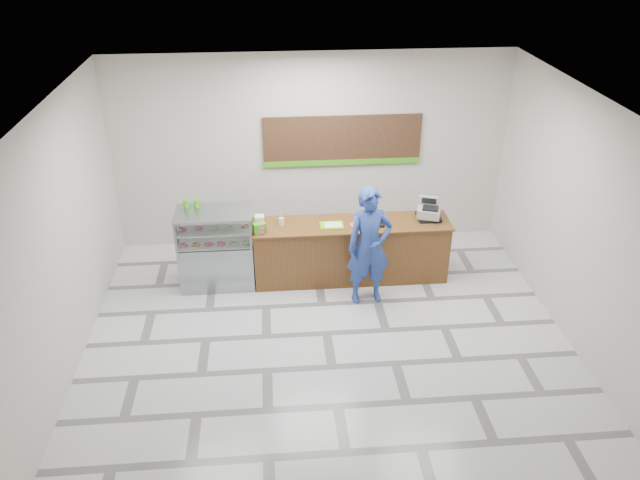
{
  "coord_description": "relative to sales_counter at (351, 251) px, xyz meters",
  "views": [
    {
      "loc": [
        -0.74,
        -7.45,
        5.66
      ],
      "look_at": [
        -0.02,
        0.9,
        1.1
      ],
      "focal_mm": 35.0,
      "sensor_mm": 36.0,
      "label": 1
    }
  ],
  "objects": [
    {
      "name": "display_case",
      "position": [
        -2.22,
        -0.0,
        0.16
      ],
      "size": [
        1.22,
        0.72,
        1.33
      ],
      "color": "gray",
      "rests_on": "floor"
    },
    {
      "name": "donut_decal",
      "position": [
        0.05,
        -0.06,
        0.52
      ],
      "size": [
        0.16,
        0.16,
        0.0
      ],
      "primitive_type": "cylinder",
      "color": "#DD4F7B",
      "rests_on": "sales_counter"
    },
    {
      "name": "menu_board",
      "position": [
        -0.0,
        1.41,
        1.42
      ],
      "size": [
        2.8,
        0.06,
        0.9
      ],
      "color": "black",
      "rests_on": "back_wall"
    },
    {
      "name": "napkin_box",
      "position": [
        -1.5,
        0.14,
        0.58
      ],
      "size": [
        0.16,
        0.16,
        0.13
      ],
      "primitive_type": "cube",
      "rotation": [
        0.0,
        0.0,
        0.05
      ],
      "color": "white",
      "rests_on": "sales_counter"
    },
    {
      "name": "promo_box",
      "position": [
        -1.5,
        -0.22,
        0.6
      ],
      "size": [
        0.22,
        0.18,
        0.17
      ],
      "primitive_type": "cube",
      "rotation": [
        0.0,
        0.0,
        0.29
      ],
      "color": "#3E9917",
      "rests_on": "sales_counter"
    },
    {
      "name": "floor",
      "position": [
        -0.55,
        -1.55,
        -0.52
      ],
      "size": [
        7.0,
        7.0,
        0.0
      ],
      "primitive_type": "plane",
      "color": "silver",
      "rests_on": "ground"
    },
    {
      "name": "straw_cup",
      "position": [
        -1.14,
        0.04,
        0.58
      ],
      "size": [
        0.08,
        0.08,
        0.13
      ],
      "primitive_type": "cylinder",
      "color": "silver",
      "rests_on": "sales_counter"
    },
    {
      "name": "sales_counter",
      "position": [
        0.0,
        0.0,
        0.0
      ],
      "size": [
        3.26,
        0.76,
        1.03
      ],
      "color": "brown",
      "rests_on": "floor"
    },
    {
      "name": "green_cup_right",
      "position": [
        -2.49,
        0.19,
        0.88
      ],
      "size": [
        0.09,
        0.09,
        0.13
      ],
      "primitive_type": "cylinder",
      "color": "#3E9917",
      "rests_on": "display_case"
    },
    {
      "name": "back_wall",
      "position": [
        -0.55,
        1.45,
        1.23
      ],
      "size": [
        7.0,
        0.0,
        7.0
      ],
      "primitive_type": "plane",
      "rotation": [
        1.57,
        0.0,
        0.0
      ],
      "color": "beige",
      "rests_on": "floor"
    },
    {
      "name": "customer",
      "position": [
        0.19,
        -0.69,
        0.46
      ],
      "size": [
        0.75,
        0.53,
        1.94
      ],
      "primitive_type": "imported",
      "rotation": [
        0.0,
        0.0,
        0.09
      ],
      "color": "navy",
      "rests_on": "floor"
    },
    {
      "name": "serving_tray",
      "position": [
        -0.33,
        -0.07,
        0.52
      ],
      "size": [
        0.39,
        0.28,
        0.02
      ],
      "rotation": [
        0.0,
        0.0,
        -0.01
      ],
      "color": "#6DD403",
      "rests_on": "sales_counter"
    },
    {
      "name": "cash_register",
      "position": [
        1.3,
        0.08,
        0.64
      ],
      "size": [
        0.47,
        0.48,
        0.35
      ],
      "rotation": [
        0.0,
        0.0,
        -0.34
      ],
      "color": "black",
      "rests_on": "sales_counter"
    },
    {
      "name": "card_terminal",
      "position": [
        0.47,
        -0.12,
        0.53
      ],
      "size": [
        0.09,
        0.17,
        0.04
      ],
      "primitive_type": "cube",
      "rotation": [
        0.0,
        0.0,
        0.02
      ],
      "color": "black",
      "rests_on": "sales_counter"
    },
    {
      "name": "ceiling",
      "position": [
        -0.55,
        -1.55,
        2.98
      ],
      "size": [
        7.0,
        7.0,
        0.0
      ],
      "primitive_type": "plane",
      "rotation": [
        3.14,
        0.0,
        0.0
      ],
      "color": "silver",
      "rests_on": "back_wall"
    },
    {
      "name": "green_cup_left",
      "position": [
        -2.66,
        0.2,
        0.88
      ],
      "size": [
        0.09,
        0.09,
        0.14
      ],
      "primitive_type": "cylinder",
      "color": "#3E9917",
      "rests_on": "display_case"
    }
  ]
}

